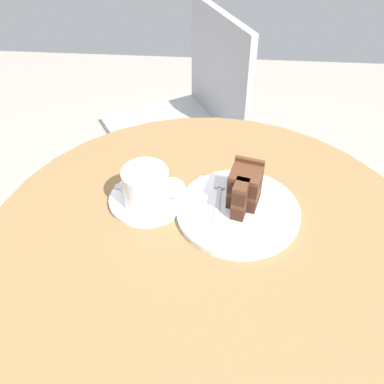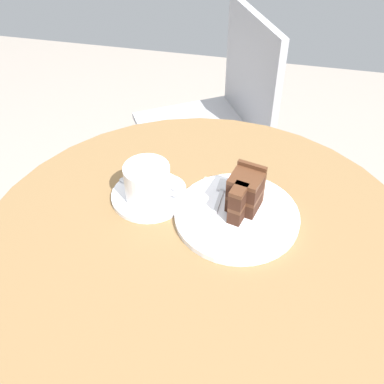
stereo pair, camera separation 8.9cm
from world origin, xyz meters
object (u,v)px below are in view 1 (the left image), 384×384
Objects in this scene: coffee_cup at (147,186)px; cake_slice at (244,188)px; fork at (219,195)px; saucer at (147,200)px; napkin at (229,204)px; teaspoon at (126,195)px; cake_plate at (238,212)px; cafe_chair at (194,113)px.

cake_slice reaches higher than coffee_cup.
fork is (0.13, 0.02, -0.03)m from coffee_cup.
saucer is 0.04m from coffee_cup.
cake_slice reaches higher than napkin.
fork is (-0.05, 0.02, -0.04)m from cake_slice.
saucer is 0.14m from fork.
coffee_cup is at bearing -134.33° from teaspoon.
cake_plate is 0.28× the size of cafe_chair.
coffee_cup is 0.14× the size of cafe_chair.
cafe_chair reaches higher than fork.
teaspoon is at bearing 168.08° from coffee_cup.
saucer is at bearing -125.82° from teaspoon.
teaspoon reaches higher than cake_plate.
cake_plate is at bearing -5.02° from coffee_cup.
coffee_cup is 0.18m from cake_slice.
teaspoon reaches higher than napkin.
cake_slice is at bearing -1.11° from saucer.
cafe_chair reaches higher than cake_plate.
coffee_cup is 1.27× the size of cake_slice.
teaspoon is (-0.04, 0.01, -0.04)m from coffee_cup.
cake_slice is (0.18, -0.00, 0.05)m from saucer.
cake_plate reaches higher than napkin.
teaspoon is 0.75m from cafe_chair.
napkin is (-0.02, 0.02, -0.00)m from cake_plate.
napkin is at bearing 1.03° from saucer.
saucer is at bearing -178.97° from napkin.
coffee_cup is (0.00, -0.01, 0.04)m from saucer.
napkin is (0.16, 0.00, -0.00)m from saucer.
napkin is at bearing 125.92° from cake_plate.
cafe_chair is at bearing 10.82° from fork.
cake_slice reaches higher than fork.
coffee_cup reaches higher than fork.
fork is (0.14, 0.01, 0.01)m from saucer.
fork is at bearing 5.53° from saucer.
teaspoon is at bearing -179.90° from napkin.
teaspoon is at bearing 176.60° from saucer.
teaspoon is 0.22m from cake_plate.
cake_plate reaches higher than saucer.
cafe_chair is at bearing 99.27° from napkin.
teaspoon is at bearing 96.50° from fork.
teaspoon is 0.20m from napkin.
coffee_cup is 0.77m from cafe_chair.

